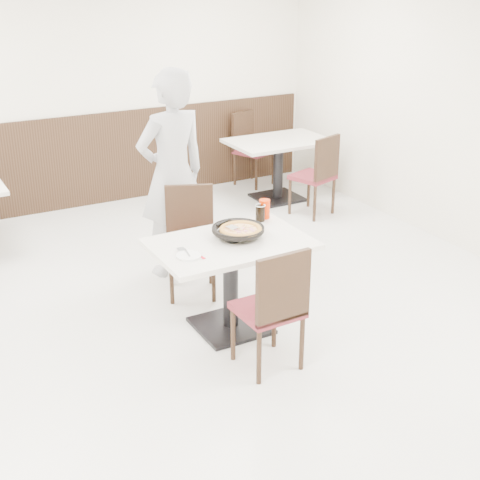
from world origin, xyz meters
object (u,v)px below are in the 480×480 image
pizza (241,232)px  bg_table_right (278,170)px  chair_far (191,244)px  bg_chair_right_near (313,175)px  diner_person (172,175)px  cola_glass (260,213)px  side_plate (189,255)px  pizza_pan (238,233)px  red_cup (265,209)px  main_table (231,286)px  bg_chair_right_far (254,149)px  chair_near (268,306)px

pizza → bg_table_right: pizza is taller
chair_far → bg_chair_right_near: (2.09, 1.20, 0.00)m
diner_person → bg_table_right: (1.97, 1.34, -0.58)m
cola_glass → diner_person: 1.02m
side_plate → pizza_pan: bearing=16.9°
red_cup → bg_table_right: size_ratio=0.13×
pizza_pan → diner_person: size_ratio=0.17×
side_plate → diner_person: diner_person is taller
pizza → pizza_pan: bearing=97.3°
bg_chair_right_near → chair_far: bearing=-168.7°
chair_far → diner_person: bearing=-74.8°
main_table → cola_glass: 0.67m
chair_far → bg_chair_right_far: bearing=-107.1°
cola_glass → bg_chair_right_near: bearing=44.5°
chair_near → pizza: chair_near is taller
chair_far → red_cup: (0.51, -0.38, 0.35)m
red_cup → side_plate: bearing=-154.5°
cola_glass → side_plate: bearing=-155.0°
main_table → cola_glass: size_ratio=9.23×
chair_far → red_cup: size_ratio=5.94×
pizza_pan → cola_glass: (0.34, 0.24, 0.02)m
side_plate → pizza: bearing=13.0°
bg_chair_right_near → main_table: bearing=-156.0°
chair_near → side_plate: size_ratio=5.14×
side_plate → red_cup: red_cup is taller
side_plate → bg_chair_right_far: 4.13m
cola_glass → diner_person: size_ratio=0.07×
red_cup → bg_table_right: (1.52, 2.23, -0.45)m
cola_glass → chair_near: bearing=-117.1°
chair_far → pizza_pan: chair_far is taller
main_table → diner_person: (0.05, 1.21, 0.58)m
bg_table_right → pizza_pan: bearing=-127.5°
side_plate → cola_glass: size_ratio=1.42×
side_plate → chair_far: bearing=64.7°
red_cup → main_table: bearing=-147.0°
main_table → chair_near: size_ratio=1.26×
chair_far → side_plate: chair_far is taller
chair_far → bg_chair_right_near: bearing=-127.8°
chair_far → side_plate: bearing=87.1°
cola_glass → bg_chair_right_far: bearing=61.0°
main_table → side_plate: (-0.40, -0.10, 0.38)m
main_table → chair_far: (-0.02, 0.70, 0.10)m
chair_far → side_plate: (-0.38, -0.81, 0.28)m
pizza → bg_chair_right_near: bearing=43.6°
side_plate → diner_person: 1.41m
pizza_pan → red_cup: (0.40, 0.28, 0.04)m
pizza_pan → red_cup: red_cup is taller
red_cup → diner_person: diner_person is taller
cola_glass → bg_table_right: (1.59, 2.27, -0.44)m
pizza_pan → pizza: bearing=-82.7°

